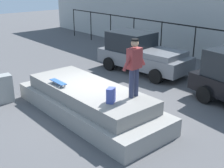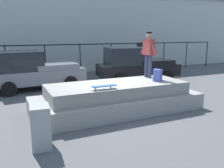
{
  "view_description": "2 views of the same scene",
  "coord_description": "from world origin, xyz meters",
  "px_view_note": "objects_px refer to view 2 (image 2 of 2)",
  "views": [
    {
      "loc": [
        7.38,
        -5.62,
        4.35
      ],
      "look_at": [
        0.0,
        0.73,
        0.81
      ],
      "focal_mm": 47.4,
      "sensor_mm": 36.0,
      "label": 1
    },
    {
      "loc": [
        -3.5,
        -7.54,
        2.64
      ],
      "look_at": [
        0.29,
        0.62,
        0.76
      ],
      "focal_mm": 38.36,
      "sensor_mm": 36.0,
      "label": 2
    }
  ],
  "objects_px": {
    "skateboard": "(104,86)",
    "car_black_pickup_mid": "(135,65)",
    "utility_box": "(41,127)",
    "car_grey_pickup_near": "(33,71)",
    "skateboarder": "(149,51)",
    "backpack": "(158,75)"
  },
  "relations": [
    {
      "from": "utility_box",
      "to": "car_grey_pickup_near",
      "type": "bearing_deg",
      "value": 89.87
    },
    {
      "from": "backpack",
      "to": "car_black_pickup_mid",
      "type": "relative_size",
      "value": 0.09
    },
    {
      "from": "skateboarder",
      "to": "utility_box",
      "type": "relative_size",
      "value": 1.69
    },
    {
      "from": "skateboard",
      "to": "car_black_pickup_mid",
      "type": "height_order",
      "value": "car_black_pickup_mid"
    },
    {
      "from": "backpack",
      "to": "utility_box",
      "type": "height_order",
      "value": "backpack"
    },
    {
      "from": "car_black_pickup_mid",
      "to": "utility_box",
      "type": "distance_m",
      "value": 8.78
    },
    {
      "from": "skateboarder",
      "to": "utility_box",
      "type": "bearing_deg",
      "value": -153.14
    },
    {
      "from": "skateboarder",
      "to": "backpack",
      "type": "height_order",
      "value": "skateboarder"
    },
    {
      "from": "utility_box",
      "to": "skateboarder",
      "type": "bearing_deg",
      "value": 32.29
    },
    {
      "from": "skateboard",
      "to": "backpack",
      "type": "distance_m",
      "value": 2.27
    },
    {
      "from": "car_grey_pickup_near",
      "to": "utility_box",
      "type": "xyz_separation_m",
      "value": [
        -0.63,
        -6.49,
        -0.4
      ]
    },
    {
      "from": "skateboarder",
      "to": "skateboard",
      "type": "relative_size",
      "value": 2.22
    },
    {
      "from": "car_black_pickup_mid",
      "to": "utility_box",
      "type": "bearing_deg",
      "value": -134.75
    },
    {
      "from": "skateboarder",
      "to": "utility_box",
      "type": "height_order",
      "value": "skateboarder"
    },
    {
      "from": "skateboard",
      "to": "car_grey_pickup_near",
      "type": "height_order",
      "value": "car_grey_pickup_near"
    },
    {
      "from": "car_grey_pickup_near",
      "to": "utility_box",
      "type": "distance_m",
      "value": 6.53
    },
    {
      "from": "car_grey_pickup_near",
      "to": "car_black_pickup_mid",
      "type": "xyz_separation_m",
      "value": [
        5.55,
        -0.26,
        0.02
      ]
    },
    {
      "from": "skateboard",
      "to": "car_black_pickup_mid",
      "type": "xyz_separation_m",
      "value": [
        4.1,
        5.16,
        -0.15
      ]
    },
    {
      "from": "backpack",
      "to": "utility_box",
      "type": "distance_m",
      "value": 4.6
    },
    {
      "from": "car_grey_pickup_near",
      "to": "car_black_pickup_mid",
      "type": "relative_size",
      "value": 0.98
    },
    {
      "from": "car_black_pickup_mid",
      "to": "car_grey_pickup_near",
      "type": "bearing_deg",
      "value": 177.32
    },
    {
      "from": "car_grey_pickup_near",
      "to": "utility_box",
      "type": "bearing_deg",
      "value": -95.56
    }
  ]
}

